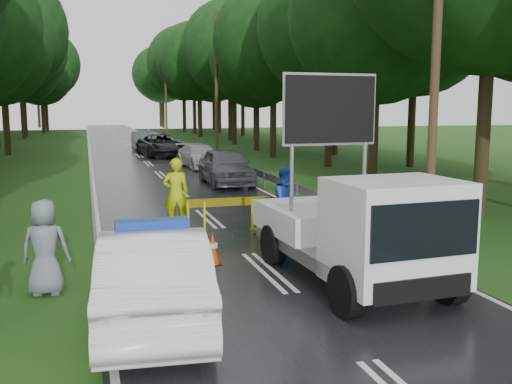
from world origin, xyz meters
name	(u,v)px	position (x,y,z in m)	size (l,w,h in m)	color
ground	(268,272)	(0.00, 0.00, 0.00)	(160.00, 160.00, 0.00)	#1B4E16
road	(140,156)	(0.00, 30.00, 0.01)	(7.00, 140.00, 0.02)	black
guardrail	(192,147)	(3.70, 29.67, 0.55)	(0.12, 60.06, 0.70)	gray
utility_pole_near	(437,45)	(5.20, 2.00, 5.06)	(1.40, 0.24, 10.00)	#493722
utility_pole_mid	(216,83)	(5.20, 28.00, 5.06)	(1.40, 0.24, 10.00)	#493722
utility_pole_far	(166,92)	(5.20, 54.00, 5.06)	(1.40, 0.24, 10.00)	#493722
police_sedan	(153,276)	(-2.62, -2.15, 0.78)	(2.05, 4.81, 1.70)	white
work_truck	(358,230)	(1.40, -1.38, 1.12)	(2.52, 5.26, 4.12)	gray
barrier	(229,206)	(0.14, 4.00, 0.74)	(2.36, 0.10, 0.98)	#D2D90B
officer	(176,193)	(-1.17, 5.00, 1.01)	(0.74, 0.49, 2.03)	#CCDF0C
civilian	(287,202)	(1.50, 3.00, 0.95)	(0.93, 0.72, 1.91)	#1C45B7
bystander_right	(45,247)	(-4.39, -0.17, 0.90)	(0.88, 0.57, 1.80)	slate
queue_car_first	(226,166)	(2.37, 13.65, 0.82)	(1.94, 4.83, 1.65)	#43474B
queue_car_second	(200,156)	(2.60, 20.93, 0.67)	(1.87, 4.60, 1.33)	#9EA1A5
queue_car_third	(161,146)	(1.42, 28.92, 0.78)	(2.57, 5.58, 1.55)	black
queue_car_fourth	(143,141)	(0.80, 35.82, 0.74)	(1.56, 4.48, 1.48)	#404248
cone_near_left	(97,286)	(-3.50, -1.00, 0.32)	(0.31, 0.31, 0.66)	black
cone_center	(213,249)	(-1.00, 0.86, 0.36)	(0.35, 0.35, 0.75)	black
cone_far	(261,210)	(1.40, 5.00, 0.40)	(0.39, 0.39, 0.83)	black
cone_left_mid	(170,259)	(-2.00, 0.50, 0.31)	(0.30, 0.30, 0.64)	black
cone_right	(313,212)	(2.82, 4.38, 0.36)	(0.35, 0.35, 0.75)	black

